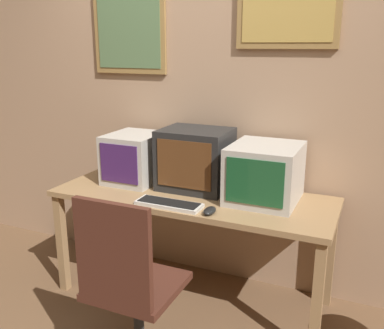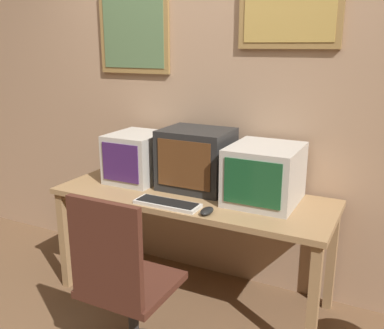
{
  "view_description": "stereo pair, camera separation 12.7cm",
  "coord_description": "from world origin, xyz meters",
  "px_view_note": "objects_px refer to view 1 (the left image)",
  "views": [
    {
      "loc": [
        1.07,
        -1.61,
        1.68
      ],
      "look_at": [
        0.0,
        0.78,
        0.95
      ],
      "focal_mm": 40.0,
      "sensor_mm": 36.0,
      "label": 1
    },
    {
      "loc": [
        1.18,
        -1.56,
        1.68
      ],
      "look_at": [
        0.0,
        0.78,
        0.95
      ],
      "focal_mm": 40.0,
      "sensor_mm": 36.0,
      "label": 2
    }
  ],
  "objects_px": {
    "monitor_left": "(135,158)",
    "monitor_center": "(195,159)",
    "desk_clock": "(110,164)",
    "mouse_near_keyboard": "(210,211)",
    "keyboard_main": "(169,204)",
    "monitor_right": "(265,173)",
    "office_chair": "(131,298)"
  },
  "relations": [
    {
      "from": "monitor_left",
      "to": "monitor_center",
      "type": "xyz_separation_m",
      "value": [
        0.45,
        0.04,
        0.03
      ]
    },
    {
      "from": "monitor_left",
      "to": "monitor_center",
      "type": "distance_m",
      "value": 0.45
    },
    {
      "from": "desk_clock",
      "to": "mouse_near_keyboard",
      "type": "bearing_deg",
      "value": -24.59
    },
    {
      "from": "monitor_left",
      "to": "keyboard_main",
      "type": "distance_m",
      "value": 0.58
    },
    {
      "from": "keyboard_main",
      "to": "mouse_near_keyboard",
      "type": "xyz_separation_m",
      "value": [
        0.27,
        -0.01,
        0.01
      ]
    },
    {
      "from": "monitor_right",
      "to": "office_chair",
      "type": "relative_size",
      "value": 0.47
    },
    {
      "from": "mouse_near_keyboard",
      "to": "office_chair",
      "type": "xyz_separation_m",
      "value": [
        -0.22,
        -0.51,
        -0.33
      ]
    },
    {
      "from": "mouse_near_keyboard",
      "to": "desk_clock",
      "type": "xyz_separation_m",
      "value": [
        -1.0,
        0.46,
        0.05
      ]
    },
    {
      "from": "monitor_center",
      "to": "monitor_right",
      "type": "height_order",
      "value": "monitor_center"
    },
    {
      "from": "office_chair",
      "to": "desk_clock",
      "type": "bearing_deg",
      "value": 128.75
    },
    {
      "from": "monitor_center",
      "to": "keyboard_main",
      "type": "bearing_deg",
      "value": -91.38
    },
    {
      "from": "mouse_near_keyboard",
      "to": "office_chair",
      "type": "bearing_deg",
      "value": -113.76
    },
    {
      "from": "monitor_left",
      "to": "monitor_center",
      "type": "relative_size",
      "value": 0.9
    },
    {
      "from": "monitor_left",
      "to": "keyboard_main",
      "type": "xyz_separation_m",
      "value": [
        0.44,
        -0.34,
        -0.16
      ]
    },
    {
      "from": "keyboard_main",
      "to": "office_chair",
      "type": "bearing_deg",
      "value": -84.97
    },
    {
      "from": "monitor_left",
      "to": "monitor_right",
      "type": "distance_m",
      "value": 0.94
    },
    {
      "from": "keyboard_main",
      "to": "office_chair",
      "type": "xyz_separation_m",
      "value": [
        0.05,
        -0.52,
        -0.32
      ]
    },
    {
      "from": "monitor_left",
      "to": "desk_clock",
      "type": "bearing_deg",
      "value": 160.53
    },
    {
      "from": "monitor_center",
      "to": "mouse_near_keyboard",
      "type": "bearing_deg",
      "value": -56.39
    },
    {
      "from": "monitor_center",
      "to": "desk_clock",
      "type": "height_order",
      "value": "monitor_center"
    },
    {
      "from": "monitor_left",
      "to": "office_chair",
      "type": "xyz_separation_m",
      "value": [
        0.49,
        -0.86,
        -0.48
      ]
    },
    {
      "from": "monitor_center",
      "to": "monitor_right",
      "type": "relative_size",
      "value": 0.97
    },
    {
      "from": "monitor_left",
      "to": "keyboard_main",
      "type": "height_order",
      "value": "monitor_left"
    },
    {
      "from": "monitor_left",
      "to": "mouse_near_keyboard",
      "type": "relative_size",
      "value": 3.39
    },
    {
      "from": "monitor_center",
      "to": "office_chair",
      "type": "distance_m",
      "value": 1.04
    },
    {
      "from": "desk_clock",
      "to": "office_chair",
      "type": "relative_size",
      "value": 0.14
    },
    {
      "from": "monitor_center",
      "to": "mouse_near_keyboard",
      "type": "height_order",
      "value": "monitor_center"
    },
    {
      "from": "monitor_right",
      "to": "desk_clock",
      "type": "height_order",
      "value": "monitor_right"
    },
    {
      "from": "monitor_center",
      "to": "desk_clock",
      "type": "distance_m",
      "value": 0.75
    },
    {
      "from": "keyboard_main",
      "to": "office_chair",
      "type": "height_order",
      "value": "office_chair"
    },
    {
      "from": "mouse_near_keyboard",
      "to": "monitor_center",
      "type": "bearing_deg",
      "value": 123.61
    },
    {
      "from": "mouse_near_keyboard",
      "to": "office_chair",
      "type": "height_order",
      "value": "office_chair"
    }
  ]
}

